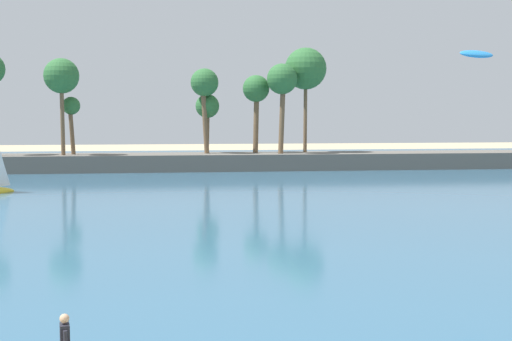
{
  "coord_description": "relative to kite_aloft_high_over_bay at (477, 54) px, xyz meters",
  "views": [
    {
      "loc": [
        -2.33,
        -7.7,
        5.95
      ],
      "look_at": [
        0.28,
        12.53,
        4.28
      ],
      "focal_mm": 48.38,
      "sensor_mm": 36.0,
      "label": 1
    }
  ],
  "objects": [
    {
      "name": "palm_headland",
      "position": [
        -16.68,
        30.88,
        -6.96
      ],
      "size": [
        115.83,
        6.33,
        13.14
      ],
      "color": "#605B54",
      "rests_on": "ground"
    },
    {
      "name": "sea",
      "position": [
        -17.22,
        21.9,
        -9.73
      ],
      "size": [
        220.0,
        97.85,
        0.06
      ],
      "primitive_type": "cube",
      "color": "#33607F",
      "rests_on": "ground"
    },
    {
      "name": "kite_aloft_high_over_bay",
      "position": [
        0.0,
        0.0,
        0.0
      ],
      "size": [
        2.82,
        1.73,
        0.74
      ],
      "primitive_type": "ellipsoid",
      "rotation": [
        -0.46,
        0.0,
        3.45
      ],
      "color": "#237FD1"
    }
  ]
}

